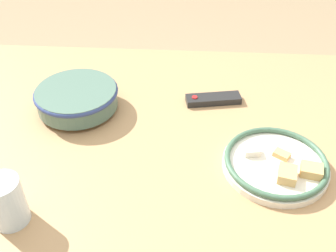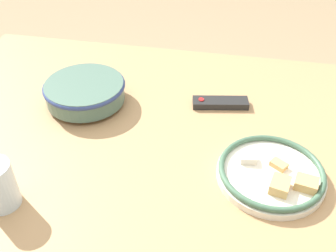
# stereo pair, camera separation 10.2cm
# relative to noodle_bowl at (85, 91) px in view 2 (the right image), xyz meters

# --- Properties ---
(dining_table) EXTENTS (1.45, 1.00, 0.74)m
(dining_table) POSITION_rel_noodle_bowl_xyz_m (0.25, -0.13, -0.12)
(dining_table) COLOR tan
(dining_table) RESTS_ON ground_plane
(noodle_bowl) EXTENTS (0.24, 0.24, 0.07)m
(noodle_bowl) POSITION_rel_noodle_bowl_xyz_m (0.00, 0.00, 0.00)
(noodle_bowl) COLOR #4C6B5B
(noodle_bowl) RESTS_ON dining_table
(food_plate) EXTENTS (0.25, 0.25, 0.04)m
(food_plate) POSITION_rel_noodle_bowl_xyz_m (0.53, -0.21, -0.02)
(food_plate) COLOR silver
(food_plate) RESTS_ON dining_table
(tv_remote) EXTENTS (0.17, 0.07, 0.02)m
(tv_remote) POSITION_rel_noodle_bowl_xyz_m (0.39, 0.06, -0.03)
(tv_remote) COLOR black
(tv_remote) RESTS_ON dining_table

